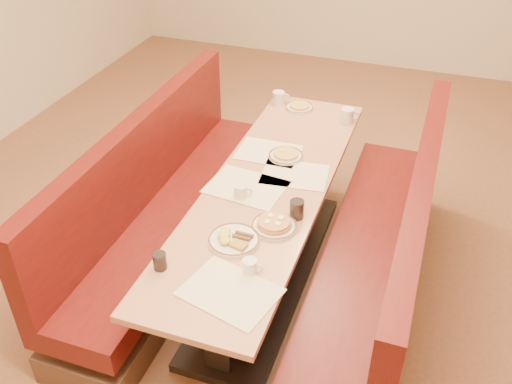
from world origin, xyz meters
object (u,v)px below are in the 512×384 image
(eggs_plate, at_px, (233,239))
(coffee_mug_a, at_px, (250,266))
(pancake_plate, at_px, (274,224))
(booth_right, at_px, (380,260))
(booth_left, at_px, (166,213))
(diner_table, at_px, (267,234))
(coffee_mug_b, at_px, (241,191))
(coffee_mug_d, at_px, (279,98))
(soda_tumbler_near, at_px, (160,261))
(coffee_mug_c, at_px, (348,115))
(soda_tumbler_mid, at_px, (297,209))

(eggs_plate, height_order, coffee_mug_a, coffee_mug_a)
(pancake_plate, height_order, eggs_plate, same)
(booth_right, relative_size, coffee_mug_a, 23.70)
(coffee_mug_a, bearing_deg, booth_left, 133.02)
(diner_table, height_order, coffee_mug_b, coffee_mug_b)
(pancake_plate, bearing_deg, eggs_plate, -131.81)
(coffee_mug_a, xyz_separation_m, coffee_mug_d, (-0.44, 1.86, 0.01))
(pancake_plate, height_order, coffee_mug_a, coffee_mug_a)
(soda_tumbler_near, bearing_deg, booth_left, 117.21)
(coffee_mug_b, relative_size, coffee_mug_c, 0.82)
(pancake_plate, relative_size, coffee_mug_d, 2.04)
(booth_right, distance_m, soda_tumbler_near, 1.41)
(diner_table, height_order, eggs_plate, eggs_plate)
(diner_table, bearing_deg, coffee_mug_b, -123.92)
(eggs_plate, relative_size, soda_tumbler_near, 3.00)
(pancake_plate, height_order, coffee_mug_d, coffee_mug_d)
(booth_left, height_order, soda_tumbler_near, booth_left)
(booth_left, height_order, coffee_mug_d, booth_left)
(booth_right, distance_m, soda_tumbler_mid, 0.70)
(coffee_mug_c, bearing_deg, booth_right, -80.85)
(soda_tumbler_near, bearing_deg, coffee_mug_a, 15.30)
(booth_right, distance_m, coffee_mug_c, 1.17)
(booth_left, bearing_deg, pancake_plate, -22.79)
(eggs_plate, relative_size, coffee_mug_c, 2.10)
(booth_right, xyz_separation_m, soda_tumbler_mid, (-0.48, -0.25, 0.44))
(booth_right, xyz_separation_m, coffee_mug_d, (-1.01, 1.10, 0.44))
(diner_table, relative_size, coffee_mug_b, 22.62)
(coffee_mug_c, xyz_separation_m, soda_tumbler_mid, (-0.03, -1.23, 0.00))
(diner_table, xyz_separation_m, soda_tumbler_near, (-0.28, -0.88, 0.42))
(booth_left, distance_m, coffee_mug_c, 1.48)
(coffee_mug_a, bearing_deg, coffee_mug_b, 108.08)
(coffee_mug_a, bearing_deg, soda_tumbler_near, -171.26)
(diner_table, bearing_deg, coffee_mug_d, 104.09)
(eggs_plate, bearing_deg, coffee_mug_c, 79.30)
(soda_tumbler_near, bearing_deg, booth_right, 41.00)
(booth_left, relative_size, eggs_plate, 8.79)
(booth_right, height_order, pancake_plate, booth_right)
(soda_tumbler_mid, bearing_deg, coffee_mug_d, 111.39)
(coffee_mug_c, bearing_deg, booth_left, -151.22)
(diner_table, relative_size, soda_tumbler_mid, 22.22)
(soda_tumbler_mid, bearing_deg, diner_table, 135.65)
(booth_right, height_order, eggs_plate, booth_right)
(booth_right, relative_size, pancake_plate, 9.69)
(coffee_mug_c, bearing_deg, coffee_mug_b, -124.30)
(booth_right, height_order, coffee_mug_b, booth_right)
(pancake_plate, xyz_separation_m, eggs_plate, (-0.17, -0.19, -0.00))
(coffee_mug_d, bearing_deg, booth_right, -71.14)
(coffee_mug_a, bearing_deg, coffee_mug_d, 96.62)
(pancake_plate, xyz_separation_m, coffee_mug_a, (-0.00, -0.38, 0.02))
(diner_table, distance_m, booth_right, 0.73)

